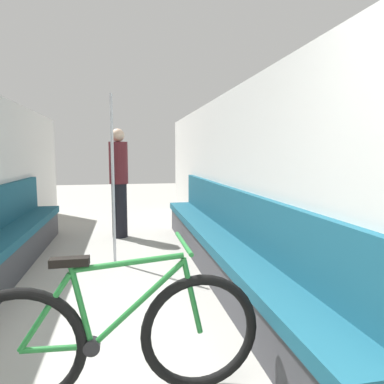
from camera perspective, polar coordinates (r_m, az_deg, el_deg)
The scene contains 5 objects.
wall_right at distance 3.82m, azimuth 8.30°, elevation 1.60°, with size 0.10×9.23×2.10m, color silver.
bench_seat_row_right at distance 3.90m, azimuth 4.82°, elevation -9.09°, with size 0.41×5.04×0.98m.
bicycle at distance 2.09m, azimuth -12.86°, elevation -22.61°, with size 1.65×0.46×0.89m.
grab_pole_near at distance 4.29m, azimuth -13.03°, elevation 1.52°, with size 0.08×0.08×2.08m.
passenger_standing at distance 5.67m, azimuth -12.09°, elevation 1.70°, with size 0.30×0.30×1.76m.
Camera 1 is at (0.14, -0.57, 1.37)m, focal length 32.00 mm.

